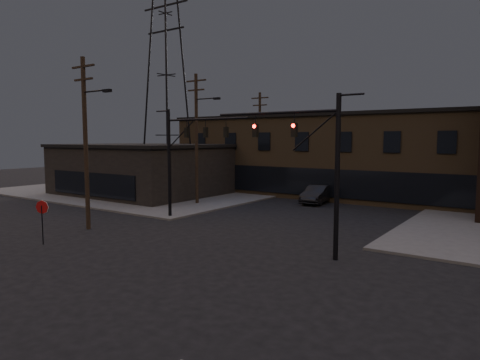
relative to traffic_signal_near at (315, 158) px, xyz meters
The scene contains 12 objects.
ground 8.56m from the traffic_signal_near, 139.97° to the right, with size 140.00×140.00×0.00m, color black.
sidewalk_nw 32.84m from the traffic_signal_near, 147.39° to the left, with size 30.00×30.00×0.15m, color #474744.
building_row 24.12m from the traffic_signal_near, 102.84° to the left, with size 40.00×12.00×8.00m, color brown.
building_left 27.95m from the traffic_signal_near, 155.60° to the left, with size 16.00×12.00×5.00m, color black.
traffic_signal_near is the anchor object (origin of this frame).
traffic_signal_far 12.57m from the traffic_signal_near, 163.83° to the left, with size 7.12×0.24×8.00m.
stop_sign 15.17m from the traffic_signal_near, 154.10° to the right, with size 0.72×0.33×2.48m.
utility_pole_near 15.03m from the traffic_signal_near, behind, with size 3.70×0.28×11.00m.
utility_pole_mid 18.47m from the traffic_signal_near, 148.97° to the left, with size 3.70×0.28×11.50m.
utility_pole_far 27.33m from the traffic_signal_near, 128.10° to the left, with size 2.20×0.28×11.00m.
transmission_tower 28.02m from the traffic_signal_near, 149.97° to the left, with size 7.00×7.00×25.00m, color black, non-canonical shape.
car_crossing 18.49m from the traffic_signal_near, 114.17° to the left, with size 1.74×4.99×1.64m, color black.
Camera 1 is at (14.34, -14.83, 5.86)m, focal length 32.00 mm.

